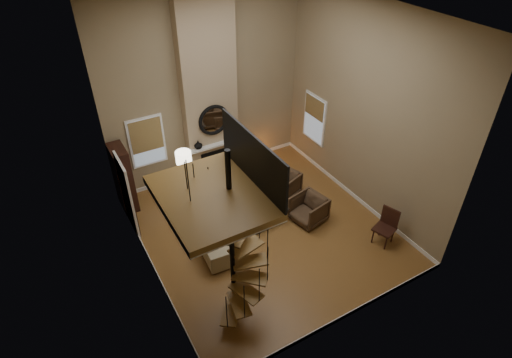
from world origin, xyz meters
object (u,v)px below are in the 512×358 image
armchair_far (310,208)px  sofa (212,226)px  floor_lamp (184,162)px  side_chair (387,225)px  coffee_table (263,216)px  hutch (123,178)px  accent_lamp (264,156)px  armchair_near (284,183)px

armchair_far → sofa: bearing=-115.8°
sofa → floor_lamp: bearing=4.4°
floor_lamp → side_chair: bearing=-46.2°
coffee_table → floor_lamp: 2.58m
hutch → accent_lamp: hutch is taller
hutch → sofa: bearing=-57.5°
sofa → armchair_far: bearing=-99.2°
armchair_far → hutch: bearing=-138.0°
sofa → coffee_table: size_ratio=1.93×
armchair_far → accent_lamp: 3.04m
hutch → sofa: size_ratio=0.77×
coffee_table → armchair_near: bearing=35.8°
sofa → armchair_far: size_ratio=2.93×
sofa → coffee_table: sofa is taller
sofa → side_chair: bearing=-116.4°
armchair_far → accent_lamp: size_ratio=1.58×
sofa → accent_lamp: (2.96, 2.36, -0.15)m
hutch → coffee_table: bearing=-41.7°
armchair_near → hutch: bearing=-131.8°
armchair_far → side_chair: bearing=23.3°
floor_lamp → side_chair: floor_lamp is taller
hutch → sofa: (1.51, -2.37, -0.55)m
coffee_table → side_chair: size_ratio=1.28×
armchair_near → side_chair: size_ratio=0.85×
coffee_table → side_chair: side_chair is taller
armchair_far → coffee_table: (-1.22, 0.43, -0.07)m
hutch → armchair_far: hutch is taller
sofa → coffee_table: (1.40, -0.23, -0.11)m
floor_lamp → side_chair: 5.51m
armchair_far → coffee_table: bearing=-121.2°
sofa → floor_lamp: (0.01, 1.63, 1.02)m
side_chair → armchair_far: bearing=125.1°
armchair_near → floor_lamp: size_ratio=0.49×
armchair_near → armchair_far: bearing=-20.0°
hutch → floor_lamp: size_ratio=1.09×
armchair_far → side_chair: (1.15, -1.64, 0.17)m
floor_lamp → side_chair: size_ratio=1.74×
armchair_far → accent_lamp: bearing=161.9°
accent_lamp → coffee_table: bearing=-121.0°
armchair_far → accent_lamp: armchair_far is taller
sofa → coffee_table: bearing=-94.3°
hutch → side_chair: 7.07m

